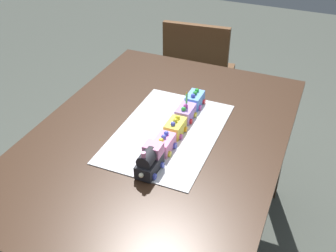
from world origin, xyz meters
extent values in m
plane|color=#474C44|center=(0.00, 0.00, 0.00)|extent=(8.00, 8.00, 0.00)
cube|color=#382316|center=(0.00, 0.00, 0.72)|extent=(1.40, 1.00, 0.03)
cube|color=#382316|center=(0.64, -0.44, 0.35)|extent=(0.07, 0.07, 0.71)
cube|color=#382316|center=(0.64, 0.44, 0.35)|extent=(0.07, 0.07, 0.71)
cube|color=brown|center=(1.10, 0.18, 0.44)|extent=(0.44, 0.44, 0.04)
cube|color=brown|center=(0.92, 0.16, 0.66)|extent=(0.07, 0.40, 0.40)
cube|color=brown|center=(1.29, 0.03, 0.21)|extent=(0.04, 0.04, 0.42)
cube|color=brown|center=(1.25, 0.36, 0.21)|extent=(0.04, 0.04, 0.42)
cube|color=brown|center=(0.95, -0.01, 0.21)|extent=(0.04, 0.04, 0.42)
cube|color=brown|center=(0.91, 0.33, 0.21)|extent=(0.04, 0.04, 0.42)
cube|color=silver|center=(0.03, -0.03, 0.74)|extent=(0.60, 0.40, 0.00)
cube|color=#232328|center=(-0.21, -0.06, 0.77)|extent=(0.12, 0.06, 0.05)
cylinder|color=#232328|center=(-0.23, -0.06, 0.81)|extent=(0.07, 0.05, 0.05)
cube|color=pink|center=(-0.18, -0.06, 0.82)|extent=(0.06, 0.06, 0.04)
cylinder|color=pink|center=(-0.26, -0.06, 0.84)|extent=(0.02, 0.02, 0.03)
sphere|color=#F4EFCC|center=(-0.28, -0.06, 0.78)|extent=(0.02, 0.02, 0.02)
cylinder|color=#4C59D8|center=(-0.25, -0.10, 0.76)|extent=(0.02, 0.01, 0.02)
cylinder|color=#4C59D8|center=(-0.18, -0.10, 0.76)|extent=(0.02, 0.01, 0.02)
cylinder|color=red|center=(-0.25, -0.03, 0.76)|extent=(0.02, 0.01, 0.02)
cylinder|color=green|center=(-0.18, -0.03, 0.76)|extent=(0.02, 0.01, 0.02)
cube|color=pink|center=(-0.08, -0.06, 0.77)|extent=(0.10, 0.06, 0.06)
cylinder|color=yellow|center=(-0.11, -0.10, 0.76)|extent=(0.02, 0.01, 0.02)
cylinder|color=#4C59D8|center=(-0.05, -0.10, 0.76)|extent=(0.02, 0.01, 0.02)
cylinder|color=#4C59D8|center=(-0.11, -0.03, 0.76)|extent=(0.02, 0.01, 0.02)
cylinder|color=#D84CB2|center=(-0.05, -0.03, 0.76)|extent=(0.02, 0.01, 0.02)
sphere|color=#4C59D8|center=(-0.08, -0.06, 0.81)|extent=(0.02, 0.02, 0.02)
sphere|color=#4C59D8|center=(-0.06, -0.06, 0.81)|extent=(0.02, 0.02, 0.02)
sphere|color=yellow|center=(-0.11, -0.06, 0.81)|extent=(0.02, 0.02, 0.02)
cube|color=#F4E04C|center=(0.04, -0.06, 0.77)|extent=(0.10, 0.06, 0.06)
cylinder|color=#D84CB2|center=(0.01, -0.10, 0.76)|extent=(0.02, 0.01, 0.02)
cylinder|color=orange|center=(0.06, -0.10, 0.76)|extent=(0.02, 0.01, 0.02)
cylinder|color=yellow|center=(0.01, -0.03, 0.76)|extent=(0.02, 0.01, 0.02)
cylinder|color=red|center=(0.06, -0.03, 0.76)|extent=(0.02, 0.01, 0.02)
sphere|color=yellow|center=(0.06, -0.06, 0.81)|extent=(0.02, 0.02, 0.02)
sphere|color=#4C59D8|center=(0.01, -0.06, 0.81)|extent=(0.02, 0.02, 0.02)
sphere|color=yellow|center=(0.04, -0.06, 0.81)|extent=(0.02, 0.02, 0.02)
cube|color=#AD84E0|center=(0.15, -0.06, 0.77)|extent=(0.10, 0.06, 0.06)
cylinder|color=red|center=(0.13, -0.10, 0.76)|extent=(0.02, 0.01, 0.02)
cylinder|color=yellow|center=(0.18, -0.10, 0.76)|extent=(0.02, 0.01, 0.02)
cylinder|color=red|center=(0.13, -0.03, 0.76)|extent=(0.02, 0.01, 0.02)
cylinder|color=#D84CB2|center=(0.18, -0.03, 0.76)|extent=(0.02, 0.01, 0.02)
sphere|color=#D84CB2|center=(0.15, -0.06, 0.81)|extent=(0.02, 0.02, 0.02)
sphere|color=green|center=(0.13, -0.06, 0.81)|extent=(0.02, 0.02, 0.02)
cube|color=#669EEA|center=(0.27, -0.06, 0.77)|extent=(0.10, 0.06, 0.06)
cylinder|color=#D84CB2|center=(0.25, -0.10, 0.76)|extent=(0.02, 0.01, 0.02)
cylinder|color=red|center=(0.30, -0.10, 0.76)|extent=(0.02, 0.01, 0.02)
cylinder|color=#4C59D8|center=(0.25, -0.03, 0.76)|extent=(0.02, 0.01, 0.02)
cylinder|color=#4C59D8|center=(0.30, -0.03, 0.76)|extent=(0.02, 0.01, 0.02)
sphere|color=green|center=(0.27, -0.06, 0.81)|extent=(0.02, 0.02, 0.02)
sphere|color=#4C59D8|center=(0.25, -0.06, 0.81)|extent=(0.02, 0.02, 0.02)
sphere|color=green|center=(0.30, -0.06, 0.81)|extent=(0.02, 0.02, 0.02)
cylinder|color=#66D872|center=(0.16, -0.06, 0.84)|extent=(0.01, 0.01, 0.05)
cone|color=yellow|center=(0.16, -0.06, 0.87)|extent=(0.01, 0.01, 0.01)
camera|label=1|loc=(-1.21, -0.55, 1.72)|focal=43.27mm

